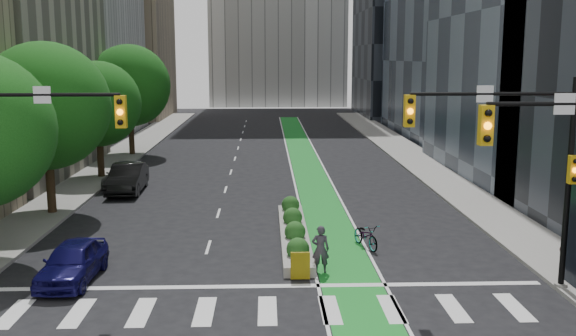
{
  "coord_description": "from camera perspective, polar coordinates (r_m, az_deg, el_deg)",
  "views": [
    {
      "loc": [
        -0.01,
        -20.4,
        8.01
      ],
      "look_at": [
        0.98,
        8.35,
        3.0
      ],
      "focal_mm": 40.0,
      "sensor_mm": 36.0,
      "label": 1
    }
  ],
  "objects": [
    {
      "name": "pedestrian_far",
      "position": [
        26.04,
        23.93,
        -6.53
      ],
      "size": [
        1.1,
        0.64,
        1.77
      ],
      "primitive_type": "imported",
      "rotation": [
        0.0,
        0.0,
        3.35
      ],
      "color": "gray",
      "rests_on": "sidewalk_right"
    },
    {
      "name": "median_planter",
      "position": [
        28.5,
        0.53,
        -5.66
      ],
      "size": [
        1.2,
        10.26,
        1.1
      ],
      "color": "gray",
      "rests_on": "ground"
    },
    {
      "name": "tree_far",
      "position": [
        53.59,
        -13.92,
        7.12
      ],
      "size": [
        6.6,
        6.6,
        9.0
      ],
      "color": "black",
      "rests_on": "ground"
    },
    {
      "name": "pedestrian_near",
      "position": [
        26.03,
        24.11,
        -6.82
      ],
      "size": [
        0.83,
        0.92,
        1.54
      ],
      "primitive_type": "imported",
      "rotation": [
        0.0,
        0.0,
        1.97
      ],
      "color": "gray",
      "rests_on": "sidewalk_right"
    },
    {
      "name": "sidewalk_right",
      "position": [
        47.57,
        12.43,
        0.05
      ],
      "size": [
        3.6,
        90.0,
        0.15
      ],
      "primitive_type": "cube",
      "color": "gray",
      "rests_on": "ground"
    },
    {
      "name": "tree_midfar",
      "position": [
        43.9,
        -16.54,
        5.47
      ],
      "size": [
        5.6,
        5.6,
        7.76
      ],
      "color": "black",
      "rests_on": "ground"
    },
    {
      "name": "tree_mid",
      "position": [
        34.3,
        -20.75,
        5.16
      ],
      "size": [
        6.4,
        6.4,
        8.78
      ],
      "color": "black",
      "rests_on": "ground"
    },
    {
      "name": "signal_right",
      "position": [
        22.82,
        20.42,
        1.18
      ],
      "size": [
        5.82,
        0.51,
        7.2
      ],
      "color": "black",
      "rests_on": "ground"
    },
    {
      "name": "parked_car_left_far",
      "position": [
        41.76,
        -14.54,
        -0.63
      ],
      "size": [
        1.92,
        4.35,
        1.24
      ],
      "primitive_type": "imported",
      "rotation": [
        0.0,
        0.0,
        -0.04
      ],
      "color": "slate",
      "rests_on": "ground"
    },
    {
      "name": "parked_car_left_mid",
      "position": [
        39.38,
        -14.08,
        -0.9
      ],
      "size": [
        1.95,
        5.2,
        1.7
      ],
      "primitive_type": "imported",
      "rotation": [
        0.0,
        0.0,
        0.03
      ],
      "color": "black",
      "rests_on": "ground"
    },
    {
      "name": "bicycle",
      "position": [
        27.5,
        6.95,
        -5.97
      ],
      "size": [
        1.32,
        2.14,
        1.06
      ],
      "primitive_type": "imported",
      "rotation": [
        0.0,
        0.0,
        0.33
      ],
      "color": "gray",
      "rests_on": "ground"
    },
    {
      "name": "building_dark_end",
      "position": [
        90.83,
        11.07,
        13.48
      ],
      "size": [
        14.0,
        18.0,
        28.0
      ],
      "primitive_type": "cube",
      "color": "black",
      "rests_on": "ground"
    },
    {
      "name": "cyclist",
      "position": [
        24.18,
        2.9,
        -7.21
      ],
      "size": [
        0.69,
        0.48,
        1.82
      ],
      "primitive_type": "imported",
      "rotation": [
        0.0,
        0.0,
        3.08
      ],
      "color": "#342F38",
      "rests_on": "ground"
    },
    {
      "name": "building_tan_far",
      "position": [
        88.82,
        -15.37,
        12.76
      ],
      "size": [
        14.0,
        16.0,
        26.0
      ],
      "primitive_type": "cube",
      "color": "tan",
      "rests_on": "ground"
    },
    {
      "name": "parked_car_left_near",
      "position": [
        24.57,
        -18.61,
        -7.9
      ],
      "size": [
        1.9,
        4.34,
        1.45
      ],
      "primitive_type": "imported",
      "rotation": [
        0.0,
        0.0,
        -0.04
      ],
      "color": "#0E0B45",
      "rests_on": "ground"
    },
    {
      "name": "ground",
      "position": [
        21.91,
        -1.85,
        -11.57
      ],
      "size": [
        160.0,
        160.0,
        0.0
      ],
      "primitive_type": "plane",
      "color": "black",
      "rests_on": "ground"
    },
    {
      "name": "sidewalk_left",
      "position": [
        47.57,
        -16.3,
        -0.12
      ],
      "size": [
        3.6,
        90.0,
        0.15
      ],
      "primitive_type": "cube",
      "color": "gray",
      "rests_on": "ground"
    },
    {
      "name": "bike_lane_paint",
      "position": [
        51.12,
        1.43,
        0.87
      ],
      "size": [
        2.2,
        70.0,
        0.01
      ],
      "primitive_type": "cube",
      "color": "#188426",
      "rests_on": "ground"
    }
  ]
}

